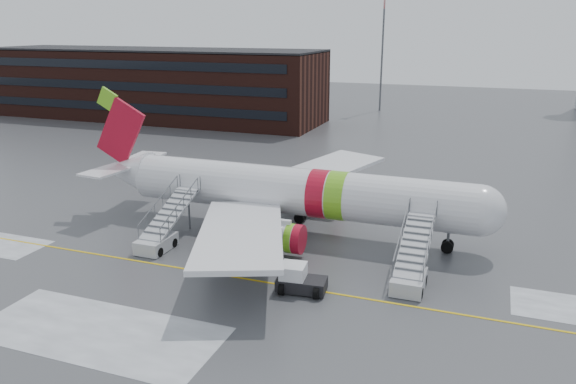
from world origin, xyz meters
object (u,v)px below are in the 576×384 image
at_px(airstair_aft, 161,234).
at_px(pushback_tug, 299,280).
at_px(airliner, 286,191).
at_px(airstair_fwd, 411,269).

bearing_deg(airstair_aft, pushback_tug, -15.54).
bearing_deg(airliner, pushback_tug, -65.14).
height_order(airstair_fwd, pushback_tug, airstair_fwd).
bearing_deg(airstair_fwd, airliner, 149.68).
xyz_separation_m(airstair_aft, pushback_tug, (12.30, -3.42, -0.28)).
bearing_deg(pushback_tug, airstair_aft, 164.46).
xyz_separation_m(airliner, airstair_aft, (-7.69, -6.54, -2.35)).
height_order(airliner, pushback_tug, airliner).
distance_m(airstair_fwd, airstair_aft, 18.86).
relative_size(airliner, airstair_fwd, 4.55).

